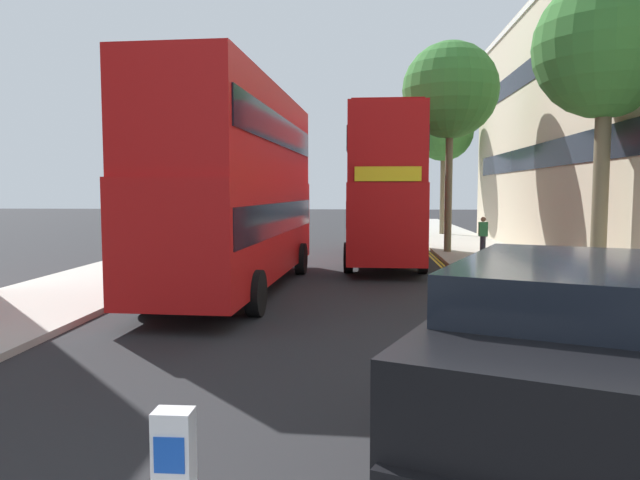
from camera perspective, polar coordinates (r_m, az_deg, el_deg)
The scene contains 11 objects.
sidewalk_right at distance 17.59m, azimuth 21.21°, elevation -4.39°, with size 4.00×80.00×0.14m, color #ADA89E.
sidewalk_left at distance 18.55m, azimuth -20.96°, elevation -3.92°, with size 4.00×80.00×0.14m, color #ADA89E.
kerb_line_outer at distance 15.17m, azimuth 15.80°, elevation -5.92°, with size 0.10×56.00×0.01m, color yellow.
kerb_line_inner at distance 15.13m, azimuth 15.20°, elevation -5.93°, with size 0.10×56.00×0.01m, color yellow.
double_decker_bus_away at distance 16.43m, azimuth -7.97°, elevation 5.62°, with size 3.15×10.90×5.64m.
double_decker_bus_oncoming at distance 23.18m, azimuth 6.23°, elevation 5.37°, with size 2.91×10.84×5.64m.
taxi_minivan at distance 5.96m, azimuth 21.85°, elevation -12.15°, with size 3.52×5.16×2.12m.
pedestrian_far at distance 24.19m, azimuth 15.57°, elevation 0.36°, with size 0.34×0.22×1.62m.
street_tree_near at distance 26.48m, azimuth 12.56°, elevation 13.97°, with size 4.11×4.11×9.01m.
street_tree_mid at distance 37.23m, azimuth 11.91°, elevation 10.32°, with size 3.69×3.69×8.18m.
street_tree_far at distance 18.18m, azimuth 26.07°, elevation 16.39°, with size 3.83×3.83×8.42m.
Camera 1 is at (1.34, -0.59, 2.77)m, focal length 32.89 mm.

